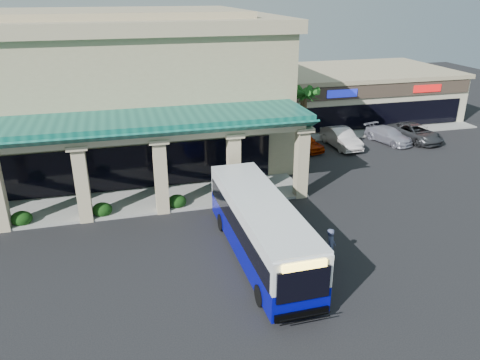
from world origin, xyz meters
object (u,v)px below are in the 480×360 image
object	(u,v)px
car_gray	(415,133)
transit_bus	(260,230)
pedestrian	(331,247)
car_silver	(304,142)
car_white	(341,138)
car_red	(388,135)

from	to	relation	value
car_gray	transit_bus	bearing A→B (deg)	-152.58
pedestrian	car_silver	bearing A→B (deg)	9.40
car_gray	car_white	bearing A→B (deg)	168.35
pedestrian	car_gray	distance (m)	23.25
pedestrian	car_white	size ratio (longest dim) A/B	0.40
transit_bus	car_silver	xyz separation A→B (m)	(8.68, 15.45, -0.89)
car_white	car_gray	distance (m)	7.21
pedestrian	car_gray	world-z (taller)	pedestrian
car_white	car_silver	bearing A→B (deg)	176.19
transit_bus	pedestrian	xyz separation A→B (m)	(3.18, -1.49, -0.61)
transit_bus	car_white	bearing A→B (deg)	50.96
car_white	car_red	size ratio (longest dim) A/B	1.06
car_silver	car_white	distance (m)	3.40
car_red	car_white	bearing A→B (deg)	164.86
transit_bus	car_gray	distance (m)	24.62
transit_bus	car_red	world-z (taller)	transit_bus
pedestrian	car_white	distance (m)	19.05
pedestrian	car_silver	world-z (taller)	pedestrian
transit_bus	car_silver	distance (m)	17.75
car_white	car_red	bearing A→B (deg)	-1.24
car_gray	car_red	bearing A→B (deg)	165.32
transit_bus	car_red	size ratio (longest dim) A/B	2.44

